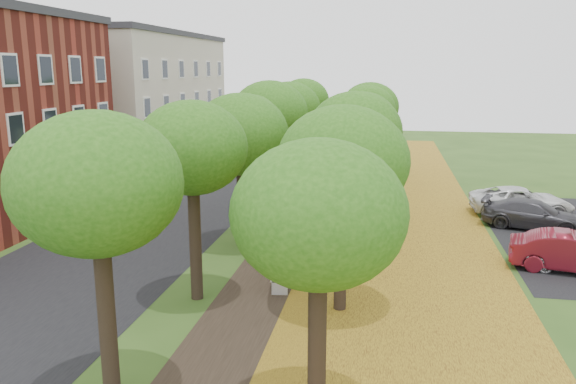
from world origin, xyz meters
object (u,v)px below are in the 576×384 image
at_px(bench, 279,272).
at_px(car_grey, 534,215).
at_px(car_red, 572,253).
at_px(car_silver, 572,255).
at_px(car_white, 521,201).

distance_m(bench, car_grey, 14.14).
bearing_deg(car_red, car_grey, 10.72).
height_order(car_silver, car_red, car_red).
distance_m(car_silver, car_white, 8.60).
xyz_separation_m(car_grey, car_white, (0.00, 2.76, 0.03)).
relative_size(car_silver, car_grey, 0.75).
xyz_separation_m(car_red, car_grey, (0.00, 5.91, -0.05)).
xyz_separation_m(car_silver, car_white, (0.00, 8.60, 0.11)).
distance_m(car_silver, car_grey, 5.84).
bearing_deg(bench, car_red, -80.08).
bearing_deg(car_silver, bench, 114.93).
bearing_deg(car_red, car_white, 10.72).
xyz_separation_m(bench, car_red, (10.70, 3.34, 0.26)).
height_order(car_red, car_grey, car_red).
distance_m(car_grey, car_white, 2.76).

